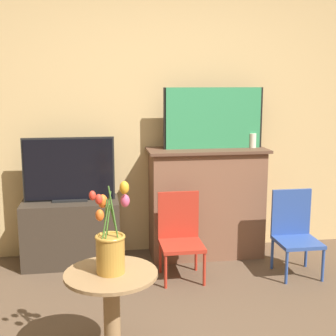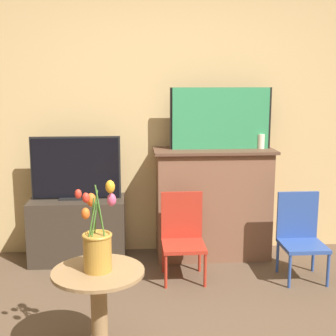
{
  "view_description": "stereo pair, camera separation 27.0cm",
  "coord_description": "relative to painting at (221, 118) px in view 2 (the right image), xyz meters",
  "views": [
    {
      "loc": [
        -0.6,
        -2.13,
        1.58
      ],
      "look_at": [
        -0.08,
        1.21,
        0.95
      ],
      "focal_mm": 50.0,
      "sensor_mm": 36.0,
      "label": 1
    },
    {
      "loc": [
        -0.33,
        -2.16,
        1.58
      ],
      "look_at": [
        -0.08,
        1.21,
        0.95
      ],
      "focal_mm": 50.0,
      "sensor_mm": 36.0,
      "label": 2
    }
  ],
  "objects": [
    {
      "name": "wall_back",
      "position": [
        -0.44,
        0.23,
        0.09
      ],
      "size": [
        8.0,
        0.06,
        2.7
      ],
      "color": "tan",
      "rests_on": "ground"
    },
    {
      "name": "fireplace_mantel",
      "position": [
        -0.06,
        -0.01,
        -0.75
      ],
      "size": [
        1.07,
        0.44,
        0.99
      ],
      "color": "brown",
      "rests_on": "ground"
    },
    {
      "name": "painting",
      "position": [
        0.0,
        0.0,
        0.0
      ],
      "size": [
        0.9,
        0.03,
        0.54
      ],
      "color": "black",
      "rests_on": "fireplace_mantel"
    },
    {
      "name": "mantel_candle",
      "position": [
        0.36,
        -0.01,
        -0.2
      ],
      "size": [
        0.06,
        0.06,
        0.13
      ],
      "color": "silver",
      "rests_on": "fireplace_mantel"
    },
    {
      "name": "tv_stand",
      "position": [
        -1.27,
        -0.03,
        -0.98
      ],
      "size": [
        0.83,
        0.42,
        0.56
      ],
      "color": "#382D23",
      "rests_on": "ground"
    },
    {
      "name": "tv_monitor",
      "position": [
        -1.27,
        -0.03,
        -0.43
      ],
      "size": [
        0.77,
        0.12,
        0.55
      ],
      "color": "black",
      "rests_on": "tv_stand"
    },
    {
      "name": "chair_red",
      "position": [
        -0.38,
        -0.45,
        -0.89
      ],
      "size": [
        0.34,
        0.34,
        0.69
      ],
      "color": "#B22D1E",
      "rests_on": "ground"
    },
    {
      "name": "chair_blue",
      "position": [
        0.58,
        -0.52,
        -0.89
      ],
      "size": [
        0.34,
        0.34,
        0.69
      ],
      "color": "#2D4C99",
      "rests_on": "ground"
    },
    {
      "name": "side_table",
      "position": [
        -0.97,
        -1.59,
        -0.91
      ],
      "size": [
        0.52,
        0.52,
        0.54
      ],
      "color": "#99754C",
      "rests_on": "ground"
    },
    {
      "name": "vase_tulips",
      "position": [
        -0.97,
        -1.59,
        -0.56
      ],
      "size": [
        0.21,
        0.2,
        0.52
      ],
      "color": "#B78433",
      "rests_on": "side_table"
    }
  ]
}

